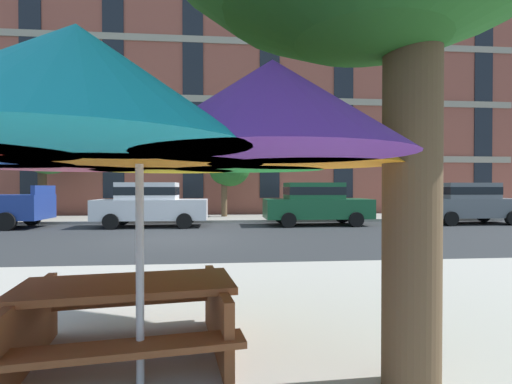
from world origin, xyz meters
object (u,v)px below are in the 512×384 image
street_tree_middle (228,167)px  patio_umbrella (139,129)px  street_tree_left (45,139)px  sedan_gray (467,202)px  sedan_white (151,203)px  picnic_table (128,315)px  sedan_green (316,203)px

street_tree_middle → patio_umbrella: bearing=-93.5°
street_tree_left → street_tree_middle: (8.56, 0.54, -1.24)m
sedan_gray → patio_umbrella: (-11.30, -12.70, 1.08)m
sedan_gray → street_tree_left: street_tree_left is taller
sedan_white → picnic_table: 12.36m
patio_umbrella → sedan_gray: bearing=48.3°
sedan_green → street_tree_left: size_ratio=0.82×
sedan_gray → patio_umbrella: 17.03m
street_tree_middle → patio_umbrella: street_tree_middle is taller
sedan_white → street_tree_left: bearing=150.6°
sedan_white → street_tree_middle: size_ratio=1.18×
street_tree_left → picnic_table: street_tree_left is taller
street_tree_left → patio_umbrella: (7.56, -15.73, -1.82)m
street_tree_left → patio_umbrella: size_ratio=1.36×
sedan_gray → picnic_table: size_ratio=2.21×
sedan_white → street_tree_middle: bearing=48.1°
sedan_white → picnic_table: sedan_white is taller
sedan_white → picnic_table: bearing=-80.7°
street_tree_middle → patio_umbrella: (-1.00, -16.27, -0.58)m
street_tree_middle → picnic_table: size_ratio=1.88×
sedan_green → picnic_table: 13.10m
patio_umbrella → street_tree_middle: bearing=86.5°
sedan_green → sedan_gray: (6.72, 0.00, 0.00)m
sedan_white → patio_umbrella: bearing=-80.2°
sedan_green → patio_umbrella: patio_umbrella is taller
sedan_white → sedan_green: 6.77m
patio_umbrella → picnic_table: bearing=112.1°
patio_umbrella → picnic_table: (-0.21, 0.51, -1.54)m
sedan_green → street_tree_middle: (-3.57, 3.57, 1.66)m
sedan_gray → picnic_table: bearing=-133.3°
sedan_gray → street_tree_middle: size_ratio=1.18×
sedan_white → sedan_gray: size_ratio=1.00×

